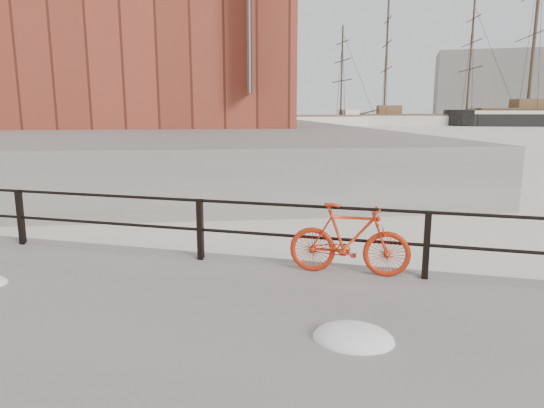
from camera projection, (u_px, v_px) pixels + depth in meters
The scene contains 11 objects.
far_quay at pixel (191, 120), 84.64m from camera, with size 24.00×150.00×1.80m, color gray.
bicycle at pixel (349, 239), 7.11m from camera, with size 1.77×0.26×1.07m, color #B4250C.
schooner_mid at pixel (424, 125), 86.46m from camera, with size 31.55×13.35×22.46m, color beige, non-canonical shape.
schooner_left at pixel (312, 126), 83.67m from camera, with size 22.83×10.38×17.49m, color beige, non-canonical shape.
workboat_near at pixel (163, 144), 39.99m from camera, with size 10.66×3.55×7.00m, color black, non-canonical shape.
workboat_far at pixel (107, 135), 53.80m from camera, with size 10.72×3.70×7.00m, color black, non-canonical shape.
apartment_mustard at pixel (154, 10), 49.95m from camera, with size 22.00×15.00×22.20m, color #B79A40.
apartment_cream at pixel (172, 44), 72.46m from camera, with size 20.00×15.00×21.20m, color beige.
apartment_grey at pixel (182, 54), 93.71m from camera, with size 22.00×15.00×23.20m, color #969691.
apartment_brick at pixel (188, 69), 116.31m from camera, with size 24.00×15.00×21.20m, color maroon.
industrial_west at pixel (498, 86), 132.08m from camera, with size 32.00×18.00×18.00m, color gray.
Camera 1 is at (-3.89, -7.19, 2.76)m, focal length 32.00 mm.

